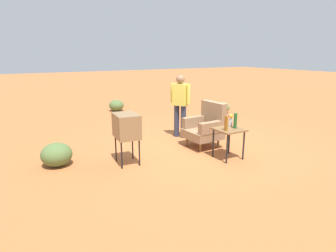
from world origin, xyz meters
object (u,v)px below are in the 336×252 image
at_px(side_table, 229,133).
at_px(flower_vase, 231,120).
at_px(bottle_tall_amber, 226,123).
at_px(person_standing, 180,102).
at_px(armchair, 206,126).
at_px(tv_on_stand, 127,126).
at_px(bottle_wine_green, 235,121).

bearing_deg(side_table, flower_vase, 132.34).
bearing_deg(flower_vase, bottle_tall_amber, -55.05).
xyz_separation_m(person_standing, flower_vase, (1.72, 0.21, -0.14)).
distance_m(armchair, bottle_tall_amber, 1.04).
xyz_separation_m(person_standing, bottle_tall_amber, (1.94, -0.10, -0.14)).
bearing_deg(side_table, bottle_tall_amber, -64.82).
relative_size(armchair, tv_on_stand, 1.03).
distance_m(side_table, tv_on_stand, 2.13).
bearing_deg(bottle_wine_green, person_standing, -174.21).
bearing_deg(side_table, tv_on_stand, -111.28).
xyz_separation_m(armchair, tv_on_stand, (0.13, -2.05, 0.28)).
distance_m(person_standing, bottle_tall_amber, 1.95).
distance_m(person_standing, bottle_wine_green, 1.90).
xyz_separation_m(armchair, bottle_wine_green, (0.92, 0.06, 0.31)).
bearing_deg(bottle_wine_green, armchair, -176.12).
height_order(person_standing, bottle_tall_amber, person_standing).
xyz_separation_m(armchair, person_standing, (-0.97, -0.13, 0.44)).
height_order(side_table, bottle_wine_green, bottle_wine_green).
distance_m(side_table, person_standing, 1.91).
distance_m(tv_on_stand, flower_vase, 2.22).
height_order(person_standing, bottle_wine_green, person_standing).
bearing_deg(flower_vase, tv_on_stand, -106.31).
height_order(armchair, person_standing, person_standing).
bearing_deg(person_standing, bottle_tall_amber, -2.96).
bearing_deg(tv_on_stand, person_standing, 119.78).
bearing_deg(bottle_wine_green, bottle_tall_amber, -80.47).
distance_m(armchair, bottle_wine_green, 0.97).
distance_m(person_standing, flower_vase, 1.74).
bearing_deg(tv_on_stand, bottle_wine_green, 69.57).
relative_size(side_table, flower_vase, 2.46).
xyz_separation_m(bottle_wine_green, bottle_tall_amber, (0.05, -0.29, -0.01)).
xyz_separation_m(side_table, person_standing, (-1.87, -0.05, 0.39)).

